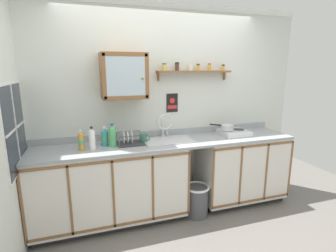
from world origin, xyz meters
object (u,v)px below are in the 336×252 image
(bottle_juice_amber_3, at_px, (81,141))
(mug, at_px, (144,138))
(bottle_detergent_teal_0, at_px, (105,137))
(warning_sign, at_px, (172,103))
(trash_bin, at_px, (197,200))
(bottle_soda_green_1, at_px, (112,136))
(sink, at_px, (168,142))
(hot_plate_stove, at_px, (234,133))
(wall_cabinet, at_px, (124,76))
(dish_rack, at_px, (129,141))
(bottle_opaque_white_2, at_px, (92,139))
(saucepan, at_px, (227,127))

(bottle_juice_amber_3, bearing_deg, mug, 7.79)
(bottle_detergent_teal_0, distance_m, warning_sign, 0.98)
(bottle_detergent_teal_0, height_order, trash_bin, bottle_detergent_teal_0)
(bottle_soda_green_1, distance_m, bottle_juice_amber_3, 0.34)
(sink, relative_size, bottle_soda_green_1, 2.19)
(hot_plate_stove, relative_size, warning_sign, 1.51)
(sink, distance_m, mug, 0.31)
(wall_cabinet, distance_m, warning_sign, 0.75)
(bottle_juice_amber_3, relative_size, wall_cabinet, 0.44)
(bottle_soda_green_1, height_order, trash_bin, bottle_soda_green_1)
(mug, distance_m, trash_bin, 1.03)
(bottle_juice_amber_3, height_order, mug, bottle_juice_amber_3)
(dish_rack, distance_m, warning_sign, 0.78)
(bottle_soda_green_1, xyz_separation_m, trash_bin, (0.98, -0.19, -0.86))
(bottle_detergent_teal_0, distance_m, mug, 0.46)
(bottle_soda_green_1, bearing_deg, hot_plate_stove, 0.35)
(bottle_opaque_white_2, distance_m, bottle_juice_amber_3, 0.12)
(warning_sign, bearing_deg, bottle_soda_green_1, -160.51)
(bottle_opaque_white_2, xyz_separation_m, warning_sign, (1.04, 0.34, 0.31))
(mug, height_order, warning_sign, warning_sign)
(wall_cabinet, bearing_deg, dish_rack, -78.93)
(trash_bin, bearing_deg, bottle_soda_green_1, 169.01)
(sink, bearing_deg, hot_plate_stove, -1.68)
(wall_cabinet, bearing_deg, warning_sign, 13.13)
(saucepan, distance_m, bottle_juice_amber_3, 1.84)
(bottle_soda_green_1, xyz_separation_m, bottle_opaque_white_2, (-0.23, -0.05, -0.00))
(bottle_juice_amber_3, bearing_deg, bottle_opaque_white_2, -5.32)
(bottle_juice_amber_3, xyz_separation_m, trash_bin, (1.32, -0.15, -0.85))
(bottle_soda_green_1, relative_size, trash_bin, 0.67)
(hot_plate_stove, distance_m, bottle_detergent_teal_0, 1.68)
(sink, bearing_deg, mug, 176.32)
(warning_sign, height_order, trash_bin, warning_sign)
(mug, height_order, wall_cabinet, wall_cabinet)
(bottle_soda_green_1, xyz_separation_m, dish_rack, (0.20, 0.03, -0.09))
(sink, distance_m, bottle_soda_green_1, 0.69)
(bottle_soda_green_1, bearing_deg, warning_sign, 19.49)
(hot_plate_stove, height_order, bottle_juice_amber_3, bottle_juice_amber_3)
(wall_cabinet, relative_size, warning_sign, 2.16)
(saucepan, xyz_separation_m, bottle_detergent_teal_0, (-1.58, 0.02, -0.01))
(hot_plate_stove, xyz_separation_m, wall_cabinet, (-1.42, 0.13, 0.75))
(bottle_detergent_teal_0, height_order, warning_sign, warning_sign)
(saucepan, height_order, trash_bin, saucepan)
(hot_plate_stove, bearing_deg, trash_bin, -161.84)
(bottle_detergent_teal_0, height_order, wall_cabinet, wall_cabinet)
(hot_plate_stove, bearing_deg, bottle_opaque_white_2, -178.05)
(sink, height_order, bottle_soda_green_1, sink)
(bottle_juice_amber_3, relative_size, mug, 1.96)
(bottle_detergent_teal_0, distance_m, bottle_juice_amber_3, 0.28)
(saucepan, relative_size, bottle_detergent_teal_0, 1.19)
(bottle_juice_amber_3, xyz_separation_m, dish_rack, (0.54, 0.07, -0.07))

